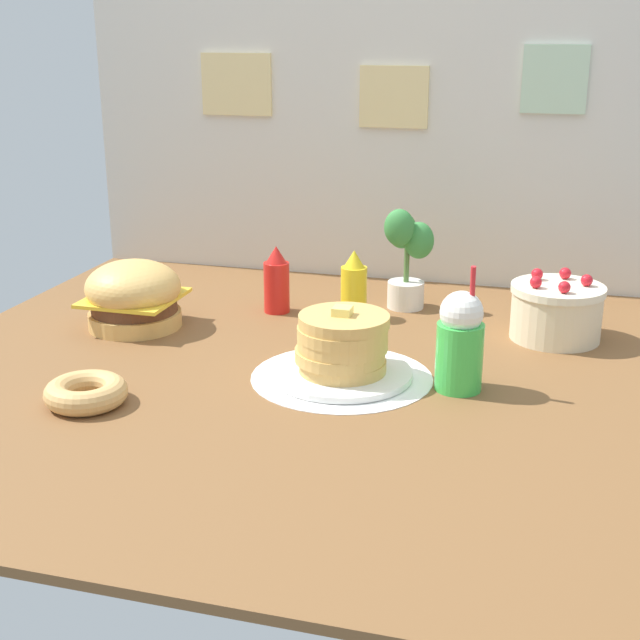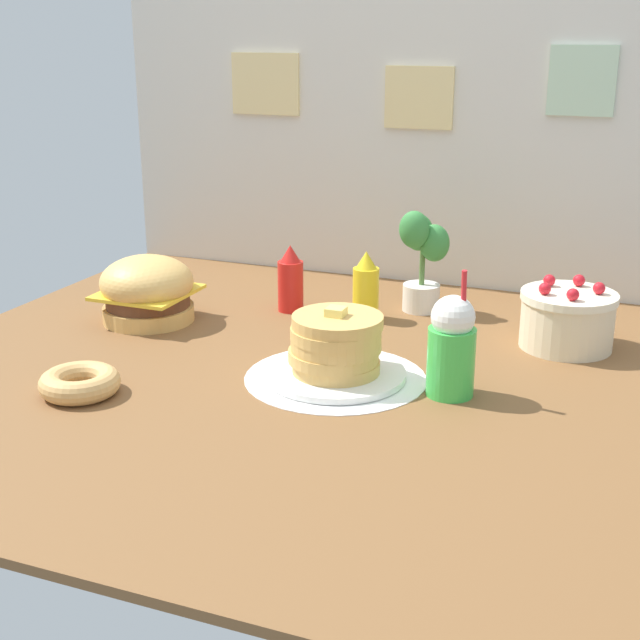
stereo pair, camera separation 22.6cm
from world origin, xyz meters
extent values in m
cube|color=brown|center=(0.00, 0.00, -0.01)|extent=(2.07, 1.85, 0.02)
cube|color=beige|center=(0.00, 0.92, 0.45)|extent=(2.07, 0.03, 0.91)
cube|color=beige|center=(-0.52, 0.90, 0.63)|extent=(0.24, 0.01, 0.20)
cube|color=beige|center=(0.01, 0.90, 0.60)|extent=(0.22, 0.01, 0.19)
cube|color=#B2D1B2|center=(0.50, 0.90, 0.66)|extent=(0.19, 0.01, 0.20)
cylinder|color=white|center=(0.08, -0.01, 0.00)|extent=(0.45, 0.45, 0.00)
cylinder|color=#DBA859|center=(-0.59, 0.21, 0.02)|extent=(0.26, 0.26, 0.05)
cylinder|color=#59331E|center=(-0.59, 0.21, 0.06)|extent=(0.24, 0.24, 0.04)
cube|color=yellow|center=(-0.59, 0.21, 0.09)|extent=(0.25, 0.25, 0.01)
ellipsoid|color=#E5B260|center=(-0.59, 0.21, 0.12)|extent=(0.27, 0.27, 0.15)
cylinder|color=white|center=(0.08, -0.01, 0.01)|extent=(0.34, 0.34, 0.02)
cylinder|color=#E0AD5B|center=(0.08, -0.01, 0.03)|extent=(0.21, 0.21, 0.03)
cylinder|color=#E0AD5B|center=(0.07, -0.01, 0.06)|extent=(0.22, 0.22, 0.03)
cylinder|color=#E0AD5B|center=(0.08, -0.01, 0.09)|extent=(0.22, 0.22, 0.03)
cylinder|color=#E0AD5B|center=(0.08, -0.01, 0.12)|extent=(0.22, 0.22, 0.03)
cylinder|color=#E0AD5B|center=(0.08, -0.01, 0.15)|extent=(0.22, 0.22, 0.03)
cube|color=#F7E072|center=(0.08, -0.01, 0.17)|extent=(0.04, 0.04, 0.02)
cylinder|color=beige|center=(0.57, 0.43, 0.07)|extent=(0.24, 0.24, 0.13)
cylinder|color=#F4EACC|center=(0.57, 0.43, 0.14)|extent=(0.25, 0.25, 0.02)
sphere|color=red|center=(0.64, 0.44, 0.17)|extent=(0.03, 0.03, 0.03)
sphere|color=red|center=(0.58, 0.50, 0.17)|extent=(0.03, 0.03, 0.03)
sphere|color=red|center=(0.51, 0.47, 0.17)|extent=(0.03, 0.03, 0.03)
sphere|color=red|center=(0.51, 0.39, 0.17)|extent=(0.03, 0.03, 0.03)
sphere|color=red|center=(0.58, 0.36, 0.17)|extent=(0.03, 0.03, 0.03)
cylinder|color=red|center=(-0.24, 0.45, 0.08)|extent=(0.08, 0.08, 0.15)
cone|color=red|center=(-0.24, 0.45, 0.18)|extent=(0.06, 0.06, 0.05)
cylinder|color=yellow|center=(-0.01, 0.47, 0.08)|extent=(0.08, 0.08, 0.15)
cone|color=yellow|center=(-0.01, 0.47, 0.18)|extent=(0.06, 0.06, 0.05)
cylinder|color=green|center=(0.36, 0.00, 0.08)|extent=(0.11, 0.11, 0.16)
sphere|color=white|center=(0.36, 0.00, 0.19)|extent=(0.10, 0.10, 0.10)
cylinder|color=red|center=(0.38, 0.00, 0.22)|extent=(0.01, 0.03, 0.16)
torus|color=tan|center=(-0.44, -0.32, 0.03)|extent=(0.19, 0.19, 0.06)
torus|color=brown|center=(-0.44, -0.32, 0.03)|extent=(0.18, 0.18, 0.05)
cylinder|color=white|center=(0.12, 0.60, 0.04)|extent=(0.11, 0.11, 0.08)
cylinder|color=#4C7238|center=(0.12, 0.60, 0.15)|extent=(0.02, 0.02, 0.14)
ellipsoid|color=#38843D|center=(0.16, 0.60, 0.21)|extent=(0.09, 0.06, 0.11)
ellipsoid|color=#38843D|center=(0.10, 0.63, 0.23)|extent=(0.09, 0.06, 0.11)
ellipsoid|color=#38843D|center=(0.10, 0.57, 0.25)|extent=(0.09, 0.06, 0.11)
camera|label=1|loc=(0.57, -1.95, 0.81)|focal=49.55mm
camera|label=2|loc=(0.78, -1.87, 0.81)|focal=49.55mm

